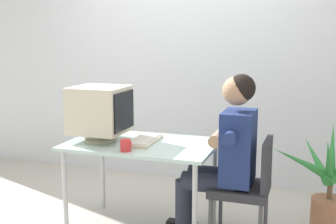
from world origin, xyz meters
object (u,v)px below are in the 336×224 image
keyboard (144,140)px  desk_mug (126,145)px  desk (142,151)px  crt_monitor (100,110)px  office_chair (248,184)px  person_seated (225,152)px  potted_plant (330,184)px

keyboard → desk_mug: bearing=-95.9°
desk → crt_monitor: (-0.33, -0.04, 0.31)m
desk → office_chair: office_chair is taller
desk → person_seated: (0.64, 0.03, 0.04)m
person_seated → desk: bearing=-177.7°
potted_plant → office_chair: bearing=-143.5°
keyboard → person_seated: bearing=1.5°
crt_monitor → desk_mug: (0.32, -0.23, -0.20)m
keyboard → office_chair: (0.80, 0.02, -0.26)m
keyboard → person_seated: size_ratio=0.33×
desk → office_chair: (0.82, 0.03, -0.18)m
office_chair → potted_plant: size_ratio=0.90×
desk → person_seated: 0.64m
keyboard → office_chair: 0.84m
desk_mug → crt_monitor: bearing=143.8°
crt_monitor → office_chair: bearing=3.1°
office_chair → person_seated: (-0.18, -0.00, 0.23)m
office_chair → desk: bearing=-178.2°
desk → person_seated: size_ratio=0.90×
desk → desk_mug: (-0.01, -0.27, 0.11)m
crt_monitor → potted_plant: 1.88m
keyboard → potted_plant: (1.37, 0.44, -0.34)m
crt_monitor → person_seated: size_ratio=0.34×
desk_mug → desk: bearing=86.9°
crt_monitor → desk: bearing=6.4°
desk → keyboard: size_ratio=2.76×
person_seated → office_chair: bearing=0.0°
desk_mug → keyboard: bearing=84.1°
desk → keyboard: (0.01, 0.01, 0.08)m
crt_monitor → keyboard: crt_monitor is taller
keyboard → person_seated: 0.63m
desk → person_seated: bearing=2.3°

